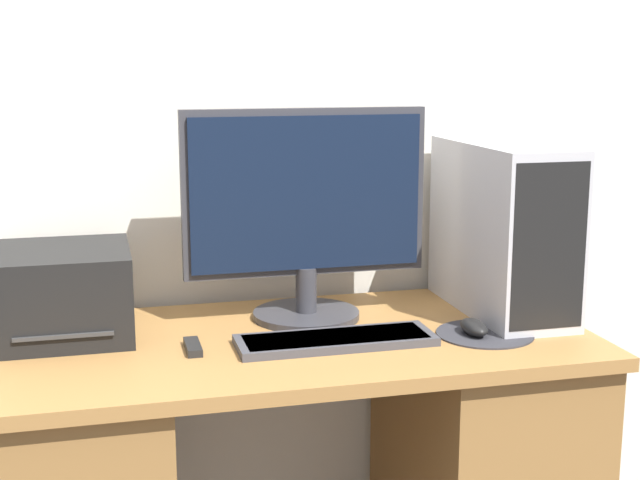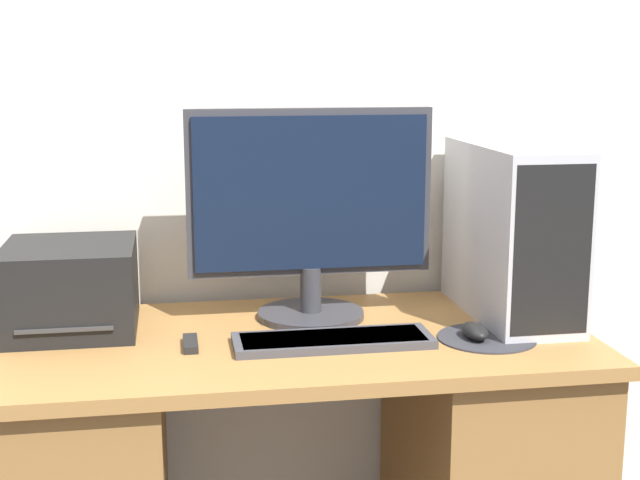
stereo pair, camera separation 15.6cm
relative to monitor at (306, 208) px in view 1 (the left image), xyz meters
name	(u,v)px [view 1 (the left image)]	position (x,y,z in m)	size (l,w,h in m)	color
wall_back	(256,51)	(-0.07, 0.24, 0.35)	(6.40, 0.05, 2.70)	silver
monitor	(306,208)	(0.00, 0.00, 0.00)	(0.57, 0.25, 0.49)	#333338
keyboard	(336,340)	(0.02, -0.21, -0.25)	(0.43, 0.14, 0.02)	#3D3D42
mousepad	(485,334)	(0.35, -0.23, -0.26)	(0.22, 0.22, 0.00)	#2D2D33
mouse	(474,327)	(0.33, -0.23, -0.24)	(0.05, 0.10, 0.03)	black
computer_tower	(503,228)	(0.47, -0.06, -0.06)	(0.19, 0.46, 0.41)	#B2B2B7
printer	(64,293)	(-0.55, 0.00, -0.17)	(0.29, 0.31, 0.19)	black
remote_control	(193,347)	(-0.29, -0.18, -0.26)	(0.03, 0.10, 0.02)	black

